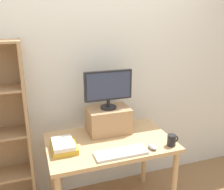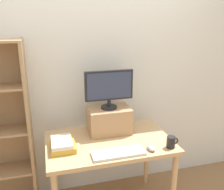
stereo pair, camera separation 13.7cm
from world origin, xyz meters
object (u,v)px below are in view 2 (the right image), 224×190
object	(u,v)px
coffee_mug	(171,142)
desk	(109,150)
computer_monitor	(109,87)
computer_mouse	(151,148)
book_stack	(62,144)
riser_box	(109,120)
keyboard	(118,153)

from	to	relation	value
coffee_mug	desk	bearing A→B (deg)	151.48
computer_monitor	computer_mouse	distance (m)	0.66
desk	book_stack	distance (m)	0.44
computer_mouse	riser_box	bearing A→B (deg)	120.15
desk	riser_box	world-z (taller)	riser_box
book_stack	computer_mouse	bearing A→B (deg)	-17.27
computer_mouse	computer_monitor	bearing A→B (deg)	120.24
computer_monitor	coffee_mug	xyz separation A→B (m)	(0.43, -0.44, -0.40)
computer_monitor	keyboard	distance (m)	0.61
computer_mouse	coffee_mug	world-z (taller)	coffee_mug
computer_monitor	coffee_mug	bearing A→B (deg)	-45.22
computer_monitor	book_stack	size ratio (longest dim) A/B	1.78
riser_box	keyboard	world-z (taller)	riser_box
computer_monitor	book_stack	bearing A→B (deg)	-155.87
desk	book_stack	world-z (taller)	book_stack
desk	riser_box	size ratio (longest dim) A/B	2.82
desk	computer_monitor	distance (m)	0.58
keyboard	book_stack	distance (m)	0.49
desk	book_stack	bearing A→B (deg)	-175.50
coffee_mug	computer_monitor	bearing A→B (deg)	134.78
riser_box	book_stack	xyz separation A→B (m)	(-0.47, -0.21, -0.08)
computer_monitor	coffee_mug	distance (m)	0.73
computer_mouse	book_stack	distance (m)	0.75
riser_box	computer_monitor	distance (m)	0.33
desk	coffee_mug	distance (m)	0.57
riser_box	keyboard	bearing A→B (deg)	-94.57
computer_monitor	book_stack	xyz separation A→B (m)	(-0.47, -0.21, -0.41)
keyboard	coffee_mug	xyz separation A→B (m)	(0.47, -0.01, 0.04)
riser_box	computer_mouse	world-z (taller)	riser_box
computer_mouse	book_stack	bearing A→B (deg)	162.73
desk	keyboard	world-z (taller)	keyboard
keyboard	book_stack	bearing A→B (deg)	153.17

